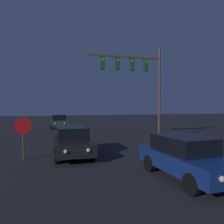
# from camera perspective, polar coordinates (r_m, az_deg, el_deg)

# --- Properties ---
(car_near) EXTENTS (2.08, 4.29, 1.55)m
(car_near) POSITION_cam_1_polar(r_m,az_deg,el_deg) (8.68, 18.71, -10.96)
(car_near) COLOR navy
(car_near) RESTS_ON ground_plane
(car_mid) EXTENTS (1.87, 4.21, 1.55)m
(car_mid) POSITION_cam_1_polar(r_m,az_deg,el_deg) (11.88, -10.29, -7.45)
(car_mid) COLOR black
(car_mid) RESTS_ON ground_plane
(car_far) EXTENTS (1.96, 4.25, 1.55)m
(car_far) POSITION_cam_1_polar(r_m,az_deg,el_deg) (26.99, -13.71, -2.32)
(car_far) COLOR #1E4728
(car_far) RESTS_ON ground_plane
(traffic_signal_mast) EXTENTS (5.44, 0.30, 6.94)m
(traffic_signal_mast) POSITION_cam_1_polar(r_m,az_deg,el_deg) (15.83, 6.92, 9.54)
(traffic_signal_mast) COLOR brown
(traffic_signal_mast) RESTS_ON ground_plane
(stop_sign) EXTENTS (0.79, 0.07, 2.09)m
(stop_sign) POSITION_cam_1_polar(r_m,az_deg,el_deg) (11.53, -22.20, -4.54)
(stop_sign) COLOR brown
(stop_sign) RESTS_ON ground_plane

